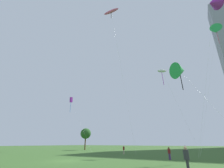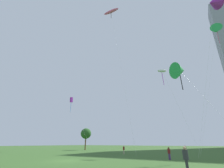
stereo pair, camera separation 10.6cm
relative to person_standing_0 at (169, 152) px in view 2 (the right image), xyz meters
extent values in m
plane|color=#335623|center=(-9.98, -8.63, -0.90)|extent=(280.00, 280.00, 0.00)
cylinder|color=#593372|center=(-0.07, 0.03, -0.52)|extent=(0.14, 0.14, 0.76)
cylinder|color=#593372|center=(0.07, -0.03, -0.52)|extent=(0.14, 0.14, 0.76)
cylinder|color=maroon|center=(0.00, 0.00, 0.15)|extent=(0.35, 0.35, 0.60)
sphere|color=brown|center=(0.00, 0.00, 0.56)|extent=(0.20, 0.20, 0.20)
cylinder|color=#2D2D33|center=(1.88, 0.67, -0.48)|extent=(0.16, 0.16, 0.85)
cylinder|color=#2D2D33|center=(2.01, 0.80, -0.48)|extent=(0.16, 0.16, 0.85)
cylinder|color=tan|center=(1.94, 0.74, 0.28)|extent=(0.39, 0.39, 0.67)
sphere|color=tan|center=(1.94, 0.74, 0.73)|extent=(0.23, 0.23, 0.23)
cylinder|color=tan|center=(-11.02, 6.68, -0.52)|extent=(0.14, 0.14, 0.76)
cylinder|color=tan|center=(-10.91, 6.58, -0.52)|extent=(0.14, 0.14, 0.76)
cylinder|color=maroon|center=(-10.96, 6.63, 0.16)|extent=(0.35, 0.35, 0.60)
sphere|color=#997051|center=(-10.96, 6.63, 0.56)|extent=(0.21, 0.21, 0.21)
cylinder|color=#2D2D33|center=(3.90, -9.17, -0.47)|extent=(0.16, 0.16, 0.87)
cylinder|color=#2D2D33|center=(3.82, -9.01, -0.47)|extent=(0.16, 0.16, 0.87)
cylinder|color=#2D2D33|center=(3.86, -9.09, 0.31)|extent=(0.40, 0.40, 0.69)
sphere|color=tan|center=(3.86, -9.09, 0.77)|extent=(0.23, 0.23, 0.23)
cylinder|color=silver|center=(6.18, 14.01, 13.31)|extent=(7.74, 7.33, 28.42)
cone|color=green|center=(10.04, 17.67, 27.52)|extent=(2.82, 2.38, 2.87)
cylinder|color=#E5598C|center=(10.04, 17.67, 25.44)|extent=(0.16, 0.49, 3.55)
cylinder|color=silver|center=(-27.49, 9.81, 6.89)|extent=(11.21, 1.20, 15.58)
cube|color=purple|center=(-33.09, 10.41, 14.67)|extent=(0.80, 0.88, 1.78)
cylinder|color=blue|center=(-33.09, 10.41, 12.41)|extent=(0.61, 0.51, 3.91)
cylinder|color=silver|center=(5.88, -6.77, 4.74)|extent=(5.24, 9.87, 11.29)
cone|color=green|center=(3.27, -1.84, 10.38)|extent=(2.95, 2.90, 2.47)
cylinder|color=black|center=(3.27, -1.84, 8.79)|extent=(0.23, 0.58, 2.55)
cylinder|color=silver|center=(6.43, 7.14, 13.67)|extent=(7.63, 3.37, 29.15)
cone|color=purple|center=(10.24, 8.82, 28.25)|extent=(3.96, 4.00, 3.35)
cylinder|color=silver|center=(-8.18, 1.93, 14.92)|extent=(3.31, 2.91, 31.64)
ellipsoid|color=#E5598C|center=(-9.83, 0.48, 30.74)|extent=(3.84, 1.50, 1.12)
cylinder|color=black|center=(-9.83, 0.48, 29.61)|extent=(0.18, 0.27, 1.67)
cylinder|color=silver|center=(-0.25, 12.66, 7.91)|extent=(4.25, 4.95, 17.62)
ellipsoid|color=white|center=(-2.37, 10.19, 16.71)|extent=(2.17, 1.46, 0.91)
cylinder|color=purple|center=(-2.37, 10.19, 14.78)|extent=(0.39, 0.61, 3.23)
cylinder|color=brown|center=(-31.49, 16.56, 1.04)|extent=(0.38, 0.38, 3.88)
ellipsoid|color=#285623|center=(-31.49, 16.56, 4.18)|extent=(3.43, 3.43, 3.34)
camera|label=1|loc=(6.56, -22.70, 1.10)|focal=24.80mm
camera|label=2|loc=(6.65, -22.64, 1.10)|focal=24.80mm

